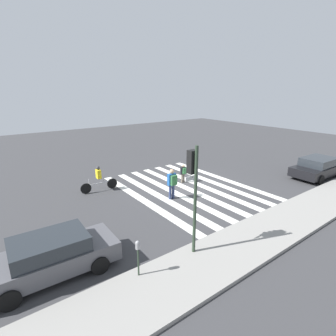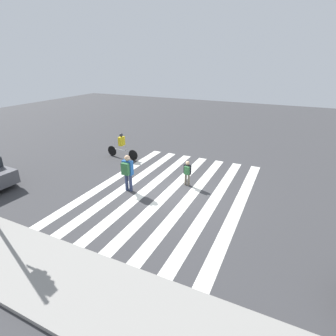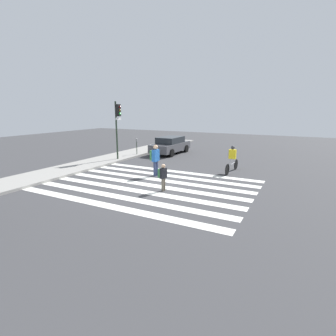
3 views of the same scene
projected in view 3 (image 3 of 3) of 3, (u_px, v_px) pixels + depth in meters
The scene contains 9 objects.
ground_plane at pixel (150, 185), 13.13m from camera, with size 60.00×60.00×0.00m, color #38383A.
sidewalk_curb at pixel (63, 171), 15.94m from camera, with size 36.00×2.50×0.14m.
crosswalk_stripes at pixel (150, 185), 13.13m from camera, with size 6.96×10.00×0.01m.
traffic_light at pixel (118, 120), 18.66m from camera, with size 0.60×0.50×4.27m.
parking_meter at pixel (137, 143), 21.15m from camera, with size 0.15×0.15×1.44m.
pedestrian_adult_yellow_jacket at pixel (155, 158), 14.79m from camera, with size 0.50×0.42×1.78m.
pedestrian_adult_tall_backpack at pixel (163, 175), 12.09m from camera, with size 0.38×0.33×1.28m.
cyclist_mid_street at pixel (232, 158), 15.66m from camera, with size 2.33×0.41×1.61m.
car_parked_dark_suv at pixel (170, 145), 22.30m from camera, with size 4.40×2.00×1.44m.
Camera 3 is at (-10.77, -6.63, 3.74)m, focal length 28.00 mm.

